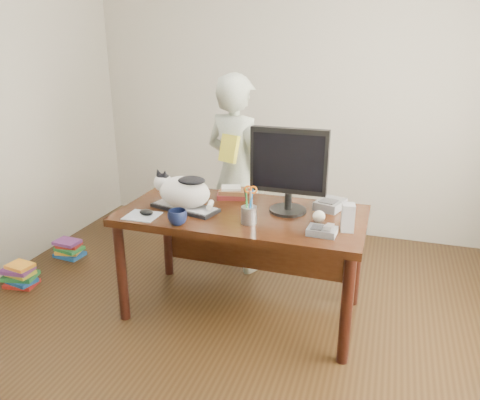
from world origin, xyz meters
name	(u,v)px	position (x,y,z in m)	size (l,w,h in m)	color
room	(206,141)	(0.00, 0.00, 1.35)	(4.50, 4.50, 4.50)	black
desk	(246,228)	(0.00, 0.68, 0.60)	(1.60, 0.80, 0.75)	black
keyboard	(185,207)	(-0.38, 0.53, 0.76)	(0.49, 0.28, 0.03)	black
cat	(183,190)	(-0.39, 0.53, 0.88)	(0.46, 0.30, 0.26)	white
monitor	(289,166)	(0.28, 0.68, 1.07)	(0.50, 0.24, 0.56)	black
pen_cup	(249,213)	(0.10, 0.43, 0.82)	(0.10, 0.10, 0.25)	gray
mousepad	(142,216)	(-0.59, 0.33, 0.75)	(0.21, 0.19, 0.00)	#ACB2B9
mouse	(146,212)	(-0.57, 0.35, 0.77)	(0.10, 0.06, 0.04)	black
coffee_mug	(177,217)	(-0.31, 0.27, 0.80)	(0.12, 0.12, 0.09)	black
phone	(323,230)	(0.56, 0.39, 0.78)	(0.17, 0.14, 0.08)	slate
speaker	(348,217)	(0.69, 0.50, 0.83)	(0.09, 0.09, 0.17)	gray
baseball	(319,217)	(0.51, 0.57, 0.79)	(0.08, 0.08, 0.08)	silver
book_stack	(233,193)	(-0.15, 0.86, 0.79)	(0.25, 0.21, 0.08)	#551716
calculator	(330,204)	(0.54, 0.85, 0.78)	(0.21, 0.25, 0.06)	slate
person	(236,175)	(-0.26, 1.26, 0.80)	(0.58, 0.38, 1.59)	beige
held_book	(229,149)	(-0.26, 1.09, 1.05)	(0.17, 0.14, 0.21)	yellow
book_pile_a	(20,275)	(-1.75, 0.40, 0.09)	(0.27, 0.22, 0.18)	#B32119
book_pile_b	(69,249)	(-1.72, 0.95, 0.07)	(0.26, 0.20, 0.15)	#184C92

